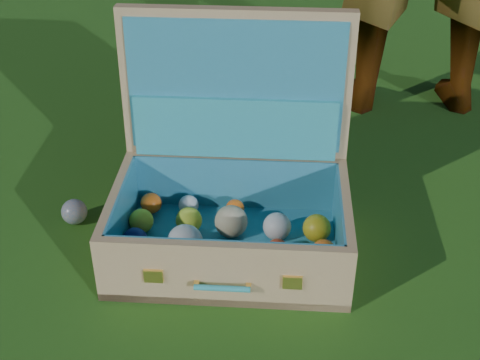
# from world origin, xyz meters

# --- Properties ---
(ground) EXTENTS (60.00, 60.00, 0.00)m
(ground) POSITION_xyz_m (0.00, 0.00, 0.00)
(ground) COLOR #215114
(ground) RESTS_ON ground
(stray_ball) EXTENTS (0.06, 0.06, 0.06)m
(stray_ball) POSITION_xyz_m (-0.52, -0.19, 0.03)
(stray_ball) COLOR teal
(stray_ball) RESTS_ON ground
(suitcase) EXTENTS (0.60, 0.51, 0.50)m
(suitcase) POSITION_xyz_m (-0.15, -0.13, 0.14)
(suitcase) COLOR tan
(suitcase) RESTS_ON ground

